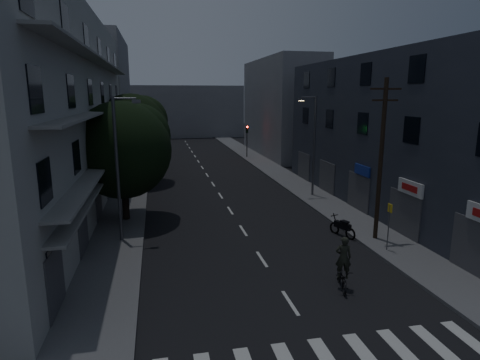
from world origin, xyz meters
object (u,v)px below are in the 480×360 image
object	(u,v)px
utility_pole	(381,157)
bus_stop_sign	(389,218)
cyclist	(343,271)
motorcycle	(342,228)

from	to	relation	value
utility_pole	bus_stop_sign	distance (m)	3.50
utility_pole	cyclist	distance (m)	7.92
utility_pole	motorcycle	world-z (taller)	utility_pole
utility_pole	motorcycle	size ratio (longest dim) A/B	4.69
utility_pole	bus_stop_sign	bearing A→B (deg)	-101.17
motorcycle	cyclist	bearing A→B (deg)	-136.55
cyclist	bus_stop_sign	bearing A→B (deg)	53.42
utility_pole	cyclist	bearing A→B (deg)	-131.61
bus_stop_sign	cyclist	world-z (taller)	bus_stop_sign
utility_pole	bus_stop_sign	size ratio (longest dim) A/B	3.56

